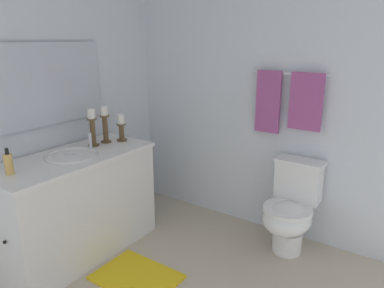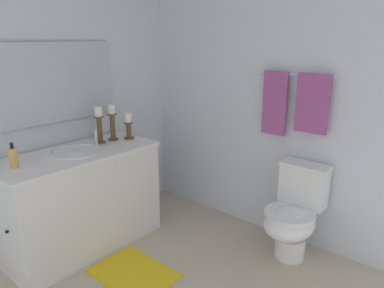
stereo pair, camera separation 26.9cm
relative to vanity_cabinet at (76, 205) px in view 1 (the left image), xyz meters
The scene contains 14 objects.
wall_back 1.82m from the vanity_cabinet, 51.25° to the left, with size 2.69×0.04×2.45m, color silver.
wall_left 0.87m from the vanity_cabinet, 165.65° to the right, with size 0.04×2.71×2.45m, color silver.
vanity_cabinet is the anchor object (origin of this frame).
sink_basin 0.38m from the vanity_cabinet, 90.00° to the left, with size 0.40×0.40×0.24m.
mirror 0.98m from the vanity_cabinet, behind, with size 0.02×1.13×0.64m, color silver.
candle_holder_tall 0.76m from the vanity_cabinet, 88.89° to the left, with size 0.09×0.09×0.24m.
candle_holder_short 0.72m from the vanity_cabinet, 98.58° to the left, with size 0.09×0.09×0.32m.
candle_holder_mid 0.65m from the vanity_cabinet, 103.79° to the left, with size 0.09×0.09×0.32m.
soap_bottle 0.69m from the vanity_cabinet, 91.58° to the right, with size 0.06×0.06×0.18m.
toilet 1.72m from the vanity_cabinet, 35.17° to the left, with size 0.39×0.54×0.75m.
towel_bar 2.00m from the vanity_cabinet, 44.50° to the left, with size 0.02×0.02×0.63m, color silver.
towel_near_vanity 1.78m from the vanity_cabinet, 47.98° to the left, with size 0.21×0.03×0.52m, color #A54C8C.
towel_center 2.00m from the vanity_cabinet, 40.64° to the left, with size 0.26×0.03×0.45m, color #A54C8C.
bath_mat 0.75m from the vanity_cabinet, ahead, with size 0.60×0.44×0.02m, color yellow.
Camera 1 is at (1.23, -1.56, 1.70)m, focal length 33.82 mm.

